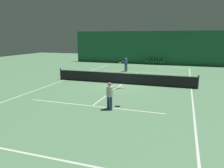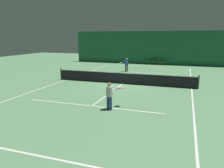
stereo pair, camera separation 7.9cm
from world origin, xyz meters
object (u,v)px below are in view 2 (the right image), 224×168
at_px(courtside_chair_1, 153,61).
at_px(tennis_net, 123,78).
at_px(player_near, 110,94).
at_px(courtside_chair_3, 163,62).
at_px(courtside_chair_2, 158,62).
at_px(player_far, 126,64).
at_px(courtside_chair_0, 148,61).

bearing_deg(courtside_chair_1, tennis_net, -2.19).
xyz_separation_m(player_near, courtside_chair_3, (0.78, 20.51, -0.40)).
bearing_deg(courtside_chair_2, courtside_chair_1, -90.00).
bearing_deg(courtside_chair_1, courtside_chair_3, 90.00).
bearing_deg(player_far, courtside_chair_2, -172.02).
bearing_deg(player_far, courtside_chair_0, -161.54).
height_order(player_near, courtside_chair_1, player_near).
distance_m(player_near, player_far, 13.52).
distance_m(tennis_net, courtside_chair_3, 14.00).
bearing_deg(courtside_chair_1, player_far, -15.50).
xyz_separation_m(player_far, courtside_chair_3, (3.44, 7.26, -0.42)).
height_order(tennis_net, courtside_chair_1, tennis_net).
relative_size(courtside_chair_0, courtside_chair_3, 1.00).
xyz_separation_m(tennis_net, courtside_chair_1, (0.53, 13.87, -0.03)).
height_order(courtside_chair_0, courtside_chair_2, same).
distance_m(courtside_chair_0, courtside_chair_3, 2.15).
xyz_separation_m(tennis_net, courtside_chair_0, (-0.19, 13.87, -0.03)).
distance_m(courtside_chair_2, courtside_chair_3, 0.72).
relative_size(tennis_net, player_near, 7.89).
relative_size(player_near, courtside_chair_2, 1.81).
xyz_separation_m(tennis_net, courtside_chair_3, (1.96, 13.87, -0.03)).
xyz_separation_m(tennis_net, player_near, (1.18, -6.64, 0.38)).
bearing_deg(tennis_net, courtside_chair_0, 90.77).
distance_m(courtside_chair_1, courtside_chair_3, 1.43).
relative_size(player_far, courtside_chair_3, 1.85).
xyz_separation_m(player_near, player_far, (-2.66, 13.26, 0.02)).
bearing_deg(player_far, player_near, 39.95).
xyz_separation_m(courtside_chair_1, courtside_chair_3, (1.43, 0.00, 0.00)).
bearing_deg(courtside_chair_0, courtside_chair_3, 90.00).
distance_m(player_far, courtside_chair_2, 7.76).
relative_size(courtside_chair_0, courtside_chair_1, 1.00).
bearing_deg(courtside_chair_0, courtside_chair_1, 90.00).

